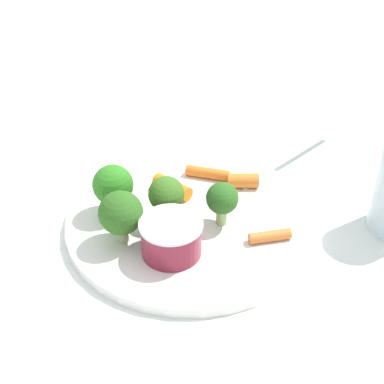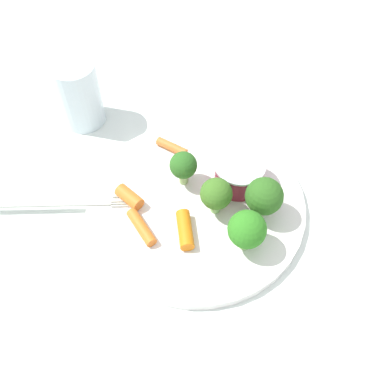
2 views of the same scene
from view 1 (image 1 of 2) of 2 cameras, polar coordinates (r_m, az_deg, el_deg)
ground_plane at (r=0.61m, az=-0.13°, el=-3.34°), size 2.40×2.40×0.00m
plate at (r=0.61m, az=-0.13°, el=-2.90°), size 0.27×0.27×0.01m
sauce_cup at (r=0.55m, az=-2.16°, el=-4.74°), size 0.06×0.06×0.04m
broccoli_floret_0 at (r=0.58m, az=-2.67°, el=-0.30°), size 0.04×0.04×0.05m
broccoli_floret_1 at (r=0.55m, az=-7.37°, el=-2.21°), size 0.05×0.05×0.06m
broccoli_floret_2 at (r=0.60m, az=-8.16°, el=0.66°), size 0.04×0.04×0.06m
broccoli_floret_3 at (r=0.58m, az=3.13°, el=-0.76°), size 0.03×0.03×0.05m
carrot_stick_0 at (r=0.63m, az=-2.06°, el=0.51°), size 0.03×0.05×0.02m
carrot_stick_1 at (r=0.66m, az=1.59°, el=1.98°), size 0.04×0.05×0.01m
carrot_stick_2 at (r=0.65m, az=5.29°, el=1.17°), size 0.04×0.04×0.02m
carrot_stick_3 at (r=0.57m, az=8.05°, el=-4.54°), size 0.04×0.03×0.01m
fork at (r=0.71m, az=9.67°, el=3.56°), size 0.19×0.03×0.00m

